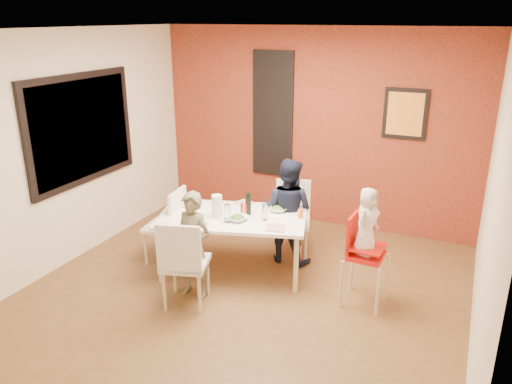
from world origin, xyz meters
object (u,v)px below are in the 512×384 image
at_px(chair_left, 170,222).
at_px(toddler, 367,221).
at_px(wine_bottle, 248,204).
at_px(child_far, 288,211).
at_px(chair_near, 183,260).
at_px(high_chair, 362,251).
at_px(paper_towel_roll, 217,206).
at_px(child_near, 193,246).
at_px(dining_table, 233,220).
at_px(chair_far, 293,213).

xyz_separation_m(chair_left, toddler, (2.30, 0.03, 0.40)).
distance_m(toddler, wine_bottle, 1.39).
xyz_separation_m(child_far, wine_bottle, (-0.33, -0.40, 0.17)).
distance_m(chair_near, wine_bottle, 1.08).
xyz_separation_m(high_chair, paper_towel_roll, (-1.63, -0.04, 0.24)).
height_order(high_chair, paper_towel_roll, high_chair).
bearing_deg(chair_left, high_chair, 83.21).
bearing_deg(chair_near, high_chair, -168.63).
relative_size(chair_left, child_near, 0.79).
bearing_deg(child_near, high_chair, 25.35).
bearing_deg(wine_bottle, chair_left, -167.25).
bearing_deg(high_chair, dining_table, 90.16).
distance_m(chair_left, child_far, 1.40).
bearing_deg(dining_table, chair_far, 58.74).
distance_m(chair_far, wine_bottle, 0.77).
bearing_deg(dining_table, child_far, 46.77).
bearing_deg(chair_left, child_far, 108.35).
bearing_deg(chair_near, dining_table, -112.34).
relative_size(chair_left, child_far, 0.72).
bearing_deg(child_far, paper_towel_roll, 51.62).
distance_m(chair_far, paper_towel_roll, 1.08).
bearing_deg(wine_bottle, chair_near, -103.57).
relative_size(dining_table, child_near, 1.59).
height_order(chair_near, paper_towel_roll, chair_near).
height_order(chair_left, child_near, child_near).
distance_m(dining_table, child_near, 0.68).
bearing_deg(dining_table, high_chair, -2.77).
bearing_deg(child_far, high_chair, 156.44).
height_order(dining_table, wine_bottle, wine_bottle).
distance_m(high_chair, child_far, 1.18).
distance_m(chair_near, child_far, 1.53).
height_order(child_far, toddler, child_far).
bearing_deg(paper_towel_roll, child_far, 45.58).
bearing_deg(dining_table, wine_bottle, 36.41).
bearing_deg(paper_towel_roll, dining_table, 40.86).
bearing_deg(chair_near, chair_left, -65.84).
relative_size(chair_near, child_near, 0.82).
bearing_deg(child_near, child_far, 68.23).
distance_m(child_near, child_far, 1.32).
distance_m(chair_left, child_near, 0.87).
height_order(chair_far, child_near, child_near).
xyz_separation_m(wine_bottle, paper_towel_roll, (-0.28, -0.22, 0.00)).
xyz_separation_m(chair_far, paper_towel_roll, (-0.58, -0.86, 0.31)).
xyz_separation_m(child_near, toddler, (1.64, 0.59, 0.33)).
bearing_deg(high_chair, child_near, 112.94).
relative_size(chair_left, toddler, 1.33).
bearing_deg(child_far, dining_table, 52.80).
bearing_deg(high_chair, paper_towel_roll, 94.39).
xyz_separation_m(chair_far, child_near, (-0.57, -1.41, 0.07)).
bearing_deg(child_near, chair_far, 73.15).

